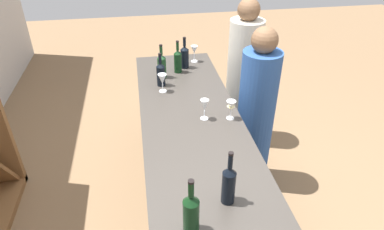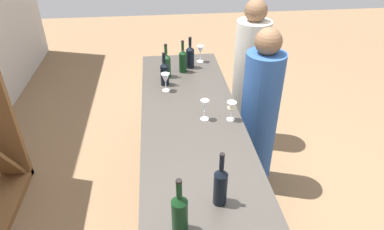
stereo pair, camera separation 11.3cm
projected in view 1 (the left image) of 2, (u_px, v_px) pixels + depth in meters
The scene contains 14 objects.
ground_plane at pixel (192, 212), 2.96m from camera, with size 12.00×12.00×0.00m, color #846647.
bar_counter at pixel (192, 170), 2.70m from camera, with size 2.47×0.73×0.95m.
wine_bottle_leftmost_dark_green at pixel (191, 213), 1.57m from camera, with size 0.08×0.08×0.33m.
wine_bottle_second_left_near_black at pixel (229, 184), 1.74m from camera, with size 0.07×0.07×0.33m.
wine_bottle_center_near_black at pixel (161, 74), 2.86m from camera, with size 0.07×0.07×0.29m.
wine_bottle_second_right_olive_green at pixel (162, 65), 2.99m from camera, with size 0.08×0.08×0.30m.
wine_bottle_rightmost_dark_green at pixel (178, 61), 3.08m from camera, with size 0.07×0.07×0.30m.
wine_bottle_far_right_near_black at pixel (185, 56), 3.17m from camera, with size 0.08×0.08×0.30m.
wine_glass_near_left at pixel (231, 106), 2.42m from camera, with size 0.07×0.07×0.15m.
wine_glass_near_center at pixel (194, 50), 3.29m from camera, with size 0.07×0.07×0.16m.
wine_glass_near_right at pixel (205, 106), 2.42m from camera, with size 0.06×0.06×0.16m.
wine_glass_far_left at pixel (162, 80), 2.77m from camera, with size 0.07×0.07×0.16m.
person_left_guest at pixel (255, 117), 2.95m from camera, with size 0.40×0.40×1.51m.
person_center_guest at pixel (243, 80), 3.52m from camera, with size 0.40×0.40×1.55m.
Camera 1 is at (-2.02, 0.34, 2.30)m, focal length 31.78 mm.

